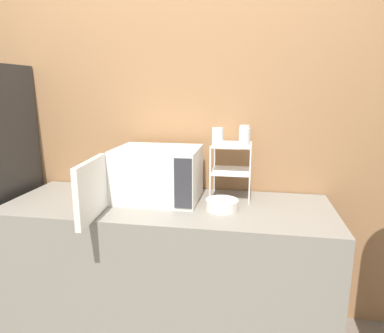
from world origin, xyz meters
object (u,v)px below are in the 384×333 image
Objects in this scene: microwave at (155,175)px; glass_front_left at (217,137)px; dish_rack at (231,159)px; glass_front_right at (244,137)px; bowl at (222,205)px; glass_back_right at (245,134)px.

microwave is 7.25× the size of glass_front_left.
dish_rack is 0.19m from glass_front_right.
glass_front_left is at bearing 107.16° from bowl.
glass_front_right is at bearing 5.62° from microwave.
glass_front_right is (0.00, -0.17, 0.00)m from glass_back_right.
glass_front_right is at bearing 0.83° from glass_front_left.
microwave is 7.25× the size of glass_back_right.
glass_back_right is at bearing 22.48° from microwave.
bowl is at bearing -108.41° from glass_back_right.
dish_rack reaches higher than bowl.
bowl is at bearing -125.54° from glass_front_right.
glass_back_right is 0.51m from bowl.
glass_back_right reaches higher than bowl.
glass_front_left is 0.58× the size of bowl.
dish_rack is at bearing 46.61° from glass_front_left.
glass_front_left and glass_back_right have the same top height.
glass_front_left is 1.00× the size of glass_front_right.
glass_front_right is (0.54, 0.05, 0.24)m from microwave.
bowl is at bearing -72.84° from glass_front_left.
dish_rack is 3.19× the size of glass_front_right.
glass_back_right is (0.53, 0.22, 0.24)m from microwave.
bowl is (0.43, -0.10, -0.13)m from microwave.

